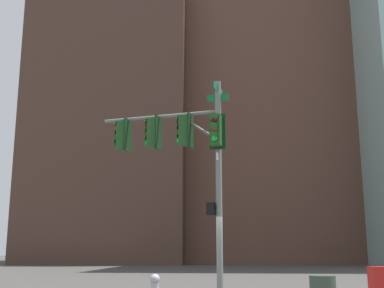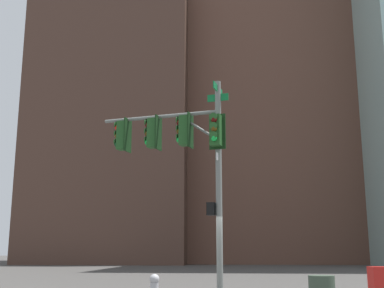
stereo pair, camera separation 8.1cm
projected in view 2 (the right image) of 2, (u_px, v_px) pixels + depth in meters
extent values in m
cylinder|color=slate|center=(219.00, 186.00, 15.69)|extent=(0.20, 0.20, 6.94)
cylinder|color=slate|center=(160.00, 117.00, 16.84)|extent=(1.07, 4.04, 0.12)
cylinder|color=slate|center=(197.00, 127.00, 16.34)|extent=(0.32, 1.03, 0.75)
cube|color=#0F6B33|center=(218.00, 89.00, 16.36)|extent=(1.02, 0.27, 0.24)
cube|color=#0F6B33|center=(218.00, 98.00, 16.30)|extent=(0.19, 0.70, 0.24)
cube|color=white|center=(219.00, 157.00, 15.88)|extent=(0.44, 0.13, 0.24)
cube|color=#1E4C1E|center=(185.00, 131.00, 16.44)|extent=(0.41, 0.41, 1.00)
cube|color=black|center=(190.00, 130.00, 16.38)|extent=(0.54, 0.16, 1.16)
sphere|color=#470A07|center=(179.00, 123.00, 16.57)|extent=(0.20, 0.20, 0.20)
cylinder|color=#1E4C1E|center=(177.00, 120.00, 16.60)|extent=(0.23, 0.09, 0.23)
sphere|color=#4C330A|center=(179.00, 131.00, 16.50)|extent=(0.20, 0.20, 0.20)
cylinder|color=#1E4C1E|center=(177.00, 129.00, 16.54)|extent=(0.23, 0.09, 0.23)
sphere|color=green|center=(179.00, 140.00, 16.44)|extent=(0.20, 0.20, 0.20)
cylinder|color=#1E4C1E|center=(177.00, 137.00, 16.48)|extent=(0.23, 0.09, 0.23)
cube|color=#1E4C1E|center=(153.00, 133.00, 16.80)|extent=(0.41, 0.41, 1.00)
cube|color=black|center=(158.00, 133.00, 16.74)|extent=(0.54, 0.16, 1.16)
sphere|color=#470A07|center=(148.00, 125.00, 16.92)|extent=(0.20, 0.20, 0.20)
cylinder|color=#1E4C1E|center=(146.00, 123.00, 16.96)|extent=(0.23, 0.09, 0.23)
sphere|color=#4C330A|center=(148.00, 134.00, 16.86)|extent=(0.20, 0.20, 0.20)
cylinder|color=#1E4C1E|center=(146.00, 131.00, 16.90)|extent=(0.23, 0.09, 0.23)
sphere|color=green|center=(147.00, 142.00, 16.80)|extent=(0.20, 0.20, 0.20)
cylinder|color=#1E4C1E|center=(146.00, 140.00, 16.84)|extent=(0.23, 0.09, 0.23)
cube|color=#1E4C1E|center=(123.00, 136.00, 17.15)|extent=(0.41, 0.41, 1.00)
cube|color=black|center=(128.00, 135.00, 17.09)|extent=(0.54, 0.16, 1.16)
sphere|color=red|center=(118.00, 128.00, 17.28)|extent=(0.20, 0.20, 0.20)
cylinder|color=#1E4C1E|center=(116.00, 125.00, 17.32)|extent=(0.23, 0.09, 0.23)
sphere|color=#4C330A|center=(117.00, 136.00, 17.21)|extent=(0.20, 0.20, 0.20)
cylinder|color=#1E4C1E|center=(116.00, 134.00, 17.25)|extent=(0.23, 0.09, 0.23)
sphere|color=#0A3819|center=(117.00, 145.00, 17.15)|extent=(0.20, 0.20, 0.20)
cylinder|color=#1E4C1E|center=(116.00, 142.00, 17.19)|extent=(0.23, 0.09, 0.23)
cube|color=#1E4C1E|center=(216.00, 130.00, 15.78)|extent=(0.41, 0.41, 1.00)
cube|color=black|center=(217.00, 132.00, 15.95)|extent=(0.16, 0.54, 1.16)
sphere|color=#470A07|center=(214.00, 120.00, 15.65)|extent=(0.20, 0.20, 0.20)
cylinder|color=#1E4C1E|center=(213.00, 116.00, 15.61)|extent=(0.09, 0.23, 0.23)
sphere|color=#4C330A|center=(214.00, 129.00, 15.59)|extent=(0.20, 0.20, 0.20)
cylinder|color=#1E4C1E|center=(213.00, 126.00, 15.55)|extent=(0.09, 0.23, 0.23)
sphere|color=green|center=(214.00, 138.00, 15.53)|extent=(0.20, 0.20, 0.20)
cylinder|color=#1E4C1E|center=(213.00, 135.00, 15.48)|extent=(0.09, 0.23, 0.23)
cube|color=black|center=(212.00, 209.00, 15.62)|extent=(0.41, 0.33, 0.40)
cube|color=#EA5914|center=(207.00, 209.00, 15.66)|extent=(0.25, 0.08, 0.28)
sphere|color=#B2B2B7|center=(154.00, 279.00, 12.93)|extent=(0.26, 0.26, 0.26)
cube|color=red|center=(382.00, 287.00, 13.11)|extent=(0.52, 0.62, 1.05)
cube|color=brown|center=(275.00, 108.00, 61.95)|extent=(19.82, 20.35, 37.60)
cube|color=#4C3328|center=(124.00, 138.00, 60.80)|extent=(21.94, 17.21, 29.76)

